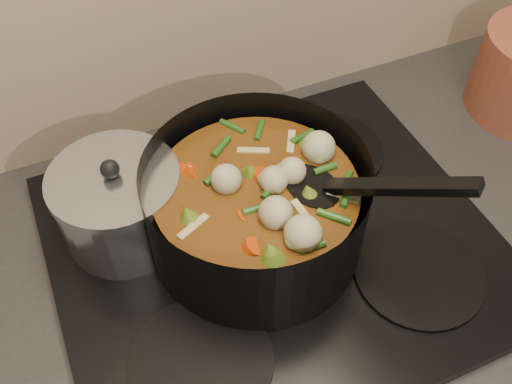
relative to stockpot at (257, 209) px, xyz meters
name	(u,v)px	position (x,y,z in m)	size (l,w,h in m)	color
counter	(269,375)	(0.02, -0.02, -0.54)	(2.64, 0.64, 0.91)	brown
stovetop	(274,245)	(0.02, -0.02, -0.08)	(0.62, 0.54, 0.03)	black
stockpot	(257,209)	(0.00, 0.00, 0.00)	(0.40, 0.40, 0.22)	black
saucepan	(120,204)	(-0.17, 0.09, -0.01)	(0.18, 0.18, 0.15)	silver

